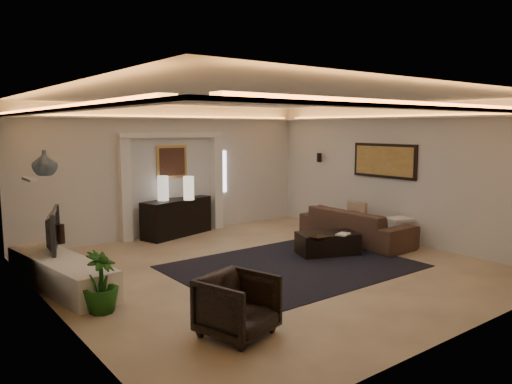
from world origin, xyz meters
TOP-DOWN VIEW (x-y plane):
  - floor at (0.00, 0.00)m, footprint 7.00×7.00m
  - ceiling at (0.00, 0.00)m, footprint 7.00×7.00m
  - wall_back at (0.00, 3.50)m, footprint 7.00×0.00m
  - wall_front at (0.00, -3.50)m, footprint 7.00×0.00m
  - wall_left at (-3.50, 0.00)m, footprint 0.00×7.00m
  - wall_right at (3.50, 0.00)m, footprint 0.00×7.00m
  - cove_soffit at (0.00, 0.00)m, footprint 7.00×7.00m
  - daylight_slit at (1.35, 3.48)m, footprint 0.25×0.03m
  - area_rug at (0.40, -0.20)m, footprint 4.00×3.00m
  - pilaster_left at (-1.15, 3.40)m, footprint 0.22×0.20m
  - pilaster_right at (1.15, 3.40)m, footprint 0.22×0.20m
  - alcove_header at (0.00, 3.40)m, footprint 2.52×0.20m
  - painting_frame at (0.00, 3.47)m, footprint 0.74×0.04m
  - painting_canvas at (0.00, 3.44)m, footprint 0.62×0.02m
  - art_panel_frame at (3.47, 0.30)m, footprint 0.04×1.64m
  - art_panel_gold at (3.44, 0.30)m, footprint 0.02×1.50m
  - wall_sconce at (3.38, 2.20)m, footprint 0.12×0.12m
  - wall_niche at (-3.44, 1.40)m, footprint 0.10×0.55m
  - console at (-0.02, 3.25)m, footprint 1.79×0.99m
  - lamp_left at (-0.34, 3.25)m, footprint 0.32×0.32m
  - lamp_right at (0.15, 2.98)m, footprint 0.25×0.25m
  - media_ledge at (-3.15, 1.10)m, footprint 0.98×2.61m
  - tv at (-3.15, 1.71)m, footprint 1.13×0.51m
  - figurine at (-2.86, 2.03)m, footprint 0.14×0.14m
  - ginger_jar at (-3.15, 1.66)m, footprint 0.47×0.47m
  - plant at (-3.01, -0.26)m, footprint 0.64×0.64m
  - sofa at (2.65, 0.34)m, footprint 2.47×0.98m
  - throw_blanket at (3.15, -0.36)m, footprint 0.56×0.49m
  - throw_pillow at (3.15, 0.75)m, footprint 0.23×0.45m
  - coffee_table at (1.49, 0.03)m, footprint 1.28×0.99m
  - bowl at (0.93, -0.27)m, footprint 0.33×0.33m
  - magazine at (1.59, -0.27)m, footprint 0.31×0.26m
  - armchair at (-2.00, -1.93)m, footprint 0.96×0.98m

SIDE VIEW (x-z plane):
  - floor at x=0.00m, z-range 0.00..0.00m
  - area_rug at x=0.40m, z-range 0.00..0.01m
  - coffee_table at x=1.49m, z-range -0.01..0.42m
  - media_ledge at x=-3.15m, z-range -0.01..0.46m
  - armchair at x=-2.00m, z-range 0.00..0.72m
  - sofa at x=2.65m, z-range 0.00..0.72m
  - console at x=-0.02m, z-range -0.03..0.83m
  - plant at x=-3.01m, z-range 0.00..0.81m
  - magazine at x=1.59m, z-range 0.41..0.44m
  - bowl at x=0.93m, z-range 0.41..0.48m
  - throw_blanket at x=3.15m, z-range 0.52..0.58m
  - throw_pillow at x=3.15m, z-range 0.34..0.76m
  - figurine at x=-2.86m, z-range 0.48..0.80m
  - tv at x=-3.15m, z-range 0.45..1.11m
  - lamp_left at x=-0.34m, z-range 0.82..1.36m
  - lamp_right at x=0.15m, z-range 0.83..1.35m
  - pilaster_left at x=-1.15m, z-range 0.00..2.20m
  - pilaster_right at x=1.15m, z-range 0.00..2.20m
  - daylight_slit at x=1.35m, z-range 0.85..1.85m
  - wall_back at x=0.00m, z-range -2.05..4.95m
  - wall_front at x=0.00m, z-range -2.05..4.95m
  - wall_left at x=-3.50m, z-range -2.05..4.95m
  - wall_right at x=3.50m, z-range -2.05..4.95m
  - painting_frame at x=0.00m, z-range 1.28..2.02m
  - painting_canvas at x=0.00m, z-range 1.34..1.96m
  - wall_niche at x=-3.44m, z-range 1.63..1.67m
  - wall_sconce at x=3.38m, z-range 1.57..1.79m
  - art_panel_gold at x=3.44m, z-range 1.39..2.01m
  - art_panel_frame at x=3.47m, z-range 1.33..2.07m
  - ginger_jar at x=-3.15m, z-range 1.67..2.06m
  - alcove_header at x=0.00m, z-range 2.19..2.31m
  - cove_soffit at x=0.00m, z-range 2.60..2.64m
  - ceiling at x=0.00m, z-range 2.90..2.90m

